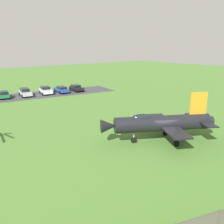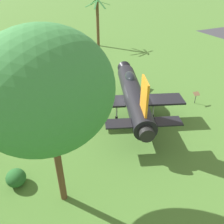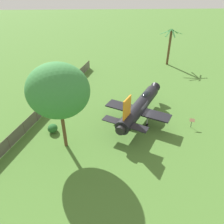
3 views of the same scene
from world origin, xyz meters
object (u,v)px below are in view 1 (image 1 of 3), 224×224
(parked_car_white, at_px, (46,90))
(parked_car_green, at_px, (4,94))
(parked_car_black, at_px, (76,88))
(display_jet, at_px, (159,123))
(info_plaque, at_px, (132,117))
(parked_car_blue, at_px, (61,89))
(parked_car_silver, at_px, (25,92))

(parked_car_white, xyz_separation_m, parked_car_green, (-1.13, -8.00, -0.07))
(parked_car_black, height_order, parked_car_green, parked_car_green)
(display_jet, relative_size, info_plaque, 9.94)
(display_jet, distance_m, parked_car_green, 33.53)
(parked_car_blue, relative_size, parked_car_green, 1.12)
(parked_car_white, height_order, parked_car_green, parked_car_white)
(info_plaque, relative_size, parked_car_white, 0.26)
(parked_car_blue, bearing_deg, info_plaque, 179.34)
(parked_car_white, bearing_deg, parked_car_black, 91.78)
(parked_car_black, relative_size, parked_car_blue, 0.91)
(parked_car_black, height_order, parked_car_silver, parked_car_silver)
(parked_car_white, bearing_deg, parked_car_green, -86.98)
(parked_car_black, height_order, parked_car_white, parked_car_white)
(parked_car_black, xyz_separation_m, parked_car_silver, (-1.78, -10.76, 0.05))
(parked_car_green, bearing_deg, parked_car_black, -88.16)
(info_plaque, height_order, parked_car_white, parked_car_white)
(display_jet, bearing_deg, info_plaque, -78.53)
(parked_car_silver, relative_size, parked_car_green, 1.14)
(info_plaque, xyz_separation_m, parked_car_blue, (-25.06, 3.24, -0.13))
(parked_car_blue, bearing_deg, parked_car_black, -89.76)
(parked_car_blue, relative_size, parked_car_white, 1.10)
(parked_car_blue, height_order, parked_car_green, parked_car_green)
(parked_car_silver, height_order, parked_car_green, parked_car_silver)
(display_jet, xyz_separation_m, parked_car_blue, (-31.15, 5.31, -1.30))
(parked_car_silver, bearing_deg, info_plaque, 17.76)
(display_jet, bearing_deg, parked_car_black, -75.76)
(parked_car_green, bearing_deg, display_jet, -159.38)
(parked_car_black, bearing_deg, parked_car_silver, -92.26)
(parked_car_blue, height_order, parked_car_white, parked_car_white)
(info_plaque, xyz_separation_m, parked_car_black, (-24.66, 6.72, -0.13))
(info_plaque, xyz_separation_m, parked_car_white, (-25.76, 0.02, -0.05))
(parked_car_blue, distance_m, parked_car_white, 3.30)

